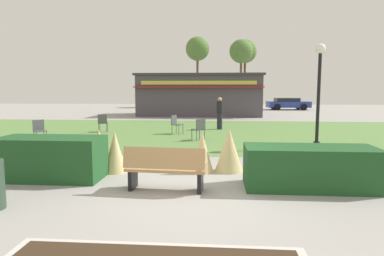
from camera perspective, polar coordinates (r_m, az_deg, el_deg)
The scene contains 22 objects.
ground_plane at distance 7.15m, azimuth 0.31°, elevation -10.80°, with size 80.00×80.00×0.00m, color #999691.
lawn_patch at distance 16.71m, azimuth 2.72°, elevation -0.73°, with size 36.00×12.00×0.01m, color #5B8442.
park_bench at distance 7.16m, azimuth -4.49°, elevation -6.80°, with size 1.73×0.64×0.95m.
hedge_left at distance 8.75m, azimuth -22.58°, elevation -4.68°, with size 2.43×1.10×1.00m, color #1E4C23.
hedge_right at distance 7.78m, azimuth 19.17°, elevation -6.28°, with size 2.78×1.10×0.90m, color #1E4C23.
ornamental_grass_behind_left at distance 8.72m, azimuth 1.72°, elevation -4.06°, with size 0.59×0.59×1.05m, color #D1BC7F.
ornamental_grass_behind_right at distance 8.93m, azimuth -12.80°, elevation -3.88°, with size 0.58×0.58×1.07m, color #D1BC7F.
ornamental_grass_behind_center at distance 8.86m, azimuth 6.24°, elevation -3.68°, with size 0.73×0.73×1.12m, color #D1BC7F.
ornamental_grass_behind_far at distance 9.04m, azimuth -15.32°, elevation -3.73°, with size 0.77×0.77×1.10m, color #D1BC7F.
lamppost_mid at distance 13.23m, azimuth 20.55°, elevation 7.25°, with size 0.36×0.36×3.75m.
food_kiosk at distance 27.53m, azimuth 1.33°, elevation 5.62°, with size 9.82×5.00×3.30m.
cafe_chair_west at distance 14.05m, azimuth 1.23°, elevation 0.03°, with size 0.61×0.61×0.89m.
cafe_chair_east at distance 17.31m, azimuth -14.74°, elevation 1.07°, with size 0.52×0.52×0.89m.
cafe_chair_center at distance 16.11m, azimuth -2.73°, elevation 0.88°, with size 0.58×0.58×0.89m.
cafe_chair_north at distance 14.99m, azimuth -24.24°, elevation -0.13°, with size 0.62×0.62×0.89m.
person_strolling at distance 17.95m, azimuth 4.67°, elevation 2.52°, with size 0.34×0.34×1.69m.
parked_car_west_slot at distance 35.31m, azimuth 0.05°, elevation 4.20°, with size 4.26×2.17×1.20m.
parked_car_center_slot at distance 35.28m, azimuth 8.11°, elevation 4.13°, with size 4.27×2.18×1.20m.
parked_car_east_slot at distance 35.90m, azimuth 15.78°, elevation 3.99°, with size 4.30×2.26×1.20m.
tree_left_bg at distance 42.37m, azimuth 8.90°, elevation 12.51°, with size 2.80×2.80×8.01m.
tree_right_bg at distance 41.46m, azimuth 8.27°, elevation 12.53°, with size 2.80×2.80×7.92m.
tree_center_bg at distance 40.84m, azimuth 0.94°, elevation 13.05°, with size 2.80×2.80×8.18m.
Camera 1 is at (0.49, -6.80, 2.14)m, focal length 31.79 mm.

